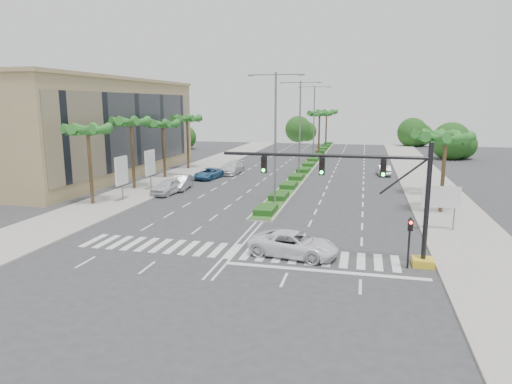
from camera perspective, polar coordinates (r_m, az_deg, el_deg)
ground at (r=29.46m, az=-2.88°, el=-7.41°), size 160.00×160.00×0.00m
footpath_right at (r=48.28m, az=21.81°, el=-0.78°), size 6.00×120.00×0.15m
footpath_left at (r=53.00m, az=-12.70°, el=0.74°), size 6.00×120.00×0.15m
median at (r=72.83m, az=7.04°, el=3.71°), size 2.20×75.00×0.20m
median_grass at (r=72.81m, az=7.04°, el=3.80°), size 1.80×75.00×0.04m
building at (r=62.82m, az=-19.48°, el=7.41°), size 12.00×36.00×12.00m
signal_gantry at (r=27.48m, az=15.96°, el=-1.71°), size 12.60×1.20×7.20m
pedestrian_signal at (r=27.27m, az=18.66°, el=-5.03°), size 0.28×0.36×3.00m
direction_sign at (r=35.92m, az=22.10°, el=-0.79°), size 2.70×0.11×3.40m
billboard_near at (r=45.24m, az=-16.46°, el=2.52°), size 0.18×2.10×4.35m
billboard_far at (r=50.48m, az=-13.11°, el=3.54°), size 0.18×2.10×4.35m
palm_left_near at (r=44.22m, az=-20.29°, el=6.97°), size 4.57×4.68×7.55m
palm_left_mid at (r=51.05m, az=-15.34°, el=8.15°), size 4.57×4.68×7.95m
palm_left_far at (r=58.23m, az=-11.53°, el=8.06°), size 4.57×4.68×7.35m
palm_left_end at (r=65.55m, az=-8.60°, el=8.81°), size 4.57×4.68×7.75m
palm_right_near at (r=41.46m, az=22.63°, el=5.90°), size 4.57×4.68×7.05m
palm_right_far at (r=49.38m, az=21.16°, el=6.37°), size 4.57×4.68×6.75m
palm_median_a at (r=82.21m, az=7.95°, el=9.47°), size 4.57×4.68×8.05m
palm_median_b at (r=97.15m, az=8.81°, el=9.68°), size 4.57×4.68×8.05m
streetlight_near at (r=41.64m, az=2.44°, el=7.59°), size 5.10×0.25×12.00m
streetlight_mid at (r=57.41m, az=5.51°, el=8.51°), size 5.10×0.25×12.00m
streetlight_far at (r=73.28m, az=7.25°, el=9.02°), size 5.10×0.25×12.00m
car_parked_a at (r=48.16m, az=-11.00°, el=0.66°), size 2.39×4.84×1.59m
car_parked_b at (r=50.63m, az=-9.35°, el=1.19°), size 2.13×4.82×1.54m
car_parked_c at (r=57.22m, az=-5.95°, el=2.31°), size 2.87×5.10×1.35m
car_parked_d at (r=61.15m, az=-3.04°, el=3.04°), size 2.45×5.58×1.59m
car_crossing at (r=28.44m, az=4.73°, el=-6.50°), size 5.86×3.48×1.53m
car_right at (r=62.00m, az=15.65°, el=2.65°), size 1.92×4.32×1.38m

